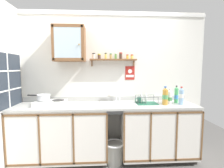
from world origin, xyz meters
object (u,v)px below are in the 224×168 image
mug (140,100)px  wall_cabinet (69,44)px  sink (118,105)px  warning_sign (130,73)px  bottle_juice_amber_1 (165,96)px  hot_plate_stove (51,103)px  bottle_soda_green_2 (176,95)px  bottle_opaque_white_0 (170,97)px  saucepan (43,97)px  dish_rack (146,102)px  trash_bin (114,152)px  bottle_water_blue_3 (181,96)px

mug → wall_cabinet: size_ratio=0.24×
sink → wall_cabinet: size_ratio=1.03×
warning_sign → bottle_juice_amber_1: bearing=-36.1°
wall_cabinet → hot_plate_stove: bearing=-153.6°
hot_plate_stove → warning_sign: warning_sign is taller
bottle_soda_green_2 → warning_sign: size_ratio=1.22×
hot_plate_stove → bottle_soda_green_2: 2.04m
bottle_opaque_white_0 → bottle_juice_amber_1: bearing=-148.8°
hot_plate_stove → bottle_soda_green_2: size_ratio=1.61×
saucepan → warning_sign: bearing=10.4°
saucepan → mug: (1.54, 0.02, -0.07)m
saucepan → dish_rack: (1.63, -0.02, -0.09)m
mug → trash_bin: (-0.43, -0.16, -0.80)m
trash_bin → bottle_opaque_white_0: bearing=6.1°
wall_cabinet → bottle_water_blue_3: bearing=-7.1°
sink → dish_rack: bearing=-2.5°
dish_rack → mug: dish_rack is taller
sink → wall_cabinet: (-0.78, 0.11, 0.99)m
hot_plate_stove → mug: size_ratio=3.50×
saucepan → mug: size_ratio=2.76×
mug → wall_cabinet: bearing=175.0°
sink → saucepan: size_ratio=1.57×
warning_sign → bottle_opaque_white_0: bearing=-27.2°
bottle_water_blue_3 → mug: bearing=169.2°
wall_cabinet → trash_bin: size_ratio=1.66×
hot_plate_stove → bottle_juice_amber_1: 1.81m
saucepan → dish_rack: 1.63m
saucepan → bottle_soda_green_2: bottle_soda_green_2 is taller
hot_plate_stove → mug: mug is taller
saucepan → trash_bin: 1.42m
dish_rack → trash_bin: (-0.52, -0.13, -0.78)m
bottle_juice_amber_1 → bottle_water_blue_3: 0.26m
bottle_opaque_white_0 → bottle_soda_green_2: (0.14, 0.06, 0.02)m
sink → bottle_opaque_white_0: size_ratio=2.31×
bottle_opaque_white_0 → wall_cabinet: bearing=174.1°
hot_plate_stove → bottle_opaque_white_0: (1.90, -0.02, 0.07)m
warning_sign → mug: bearing=-62.2°
saucepan → trash_bin: saucepan is taller
hot_plate_stove → dish_rack: (1.51, 0.01, -0.00)m
bottle_water_blue_3 → wall_cabinet: (-1.78, 0.22, 0.83)m
hot_plate_stove → bottle_opaque_white_0: bottle_opaque_white_0 is taller
bottle_soda_green_2 → bottle_juice_amber_1: bearing=-152.9°
sink → mug: bearing=2.3°
bottle_soda_green_2 → mug: bearing=179.7°
sink → warning_sign: (0.24, 0.26, 0.51)m
trash_bin → bottle_water_blue_3: bearing=2.2°
saucepan → bottle_opaque_white_0: (2.01, -0.05, -0.01)m
sink → hot_plate_stove: 1.06m
bottle_juice_amber_1 → bottle_water_blue_3: size_ratio=1.02×
bottle_juice_amber_1 → dish_rack: bottle_juice_amber_1 is taller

